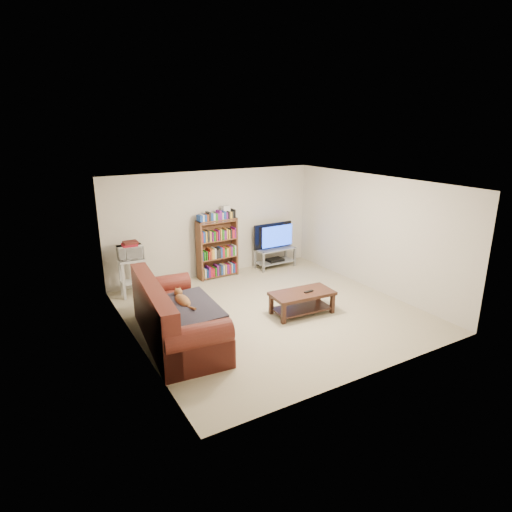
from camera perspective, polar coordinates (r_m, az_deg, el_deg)
floor at (r=8.12m, az=2.05°, el=-7.38°), size 5.00×5.00×0.00m
ceiling at (r=7.45m, az=2.25°, el=9.66°), size 5.00×5.00×0.00m
wall_back at (r=9.83m, az=-5.68°, el=4.33°), size 5.00×0.00×5.00m
wall_front at (r=5.86m, az=15.36°, el=-5.24°), size 5.00×0.00×5.00m
wall_left at (r=6.76m, az=-16.10°, el=-2.27°), size 0.00×5.00×5.00m
wall_right at (r=9.24m, az=15.39°, el=2.95°), size 0.00×5.00×5.00m
sofa at (r=7.07m, az=-11.05°, el=-8.50°), size 1.25×2.47×1.02m
blanket at (r=6.87m, az=-9.25°, el=-7.02°), size 0.94×1.21×0.20m
cat at (r=7.03m, az=-9.76°, el=-5.90°), size 0.32×0.67×0.20m
coffee_table at (r=7.96m, az=6.16°, el=-5.66°), size 1.20×0.66×0.42m
remote at (r=7.92m, az=7.04°, el=-4.72°), size 0.19×0.07×0.02m
tv_stand at (r=10.44m, az=2.55°, el=0.23°), size 0.98×0.46×0.49m
television at (r=10.32m, az=2.58°, el=2.67°), size 1.05×0.16×0.60m
dvd_player at (r=10.48m, az=2.54°, el=-0.51°), size 0.40×0.28×0.06m
bookshelf at (r=9.74m, az=-5.19°, el=1.15°), size 0.94×0.32×1.35m
shelf_clutter at (r=9.61m, az=-4.82°, el=5.60°), size 0.69×0.23×0.28m
microwave_stand at (r=9.02m, az=-16.20°, el=-2.08°), size 0.51×0.38×0.79m
microwave at (r=8.89m, az=-16.43°, el=0.46°), size 0.50×0.35×0.27m
game_boxes at (r=8.85m, az=-16.51°, el=1.45°), size 0.30×0.26×0.05m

